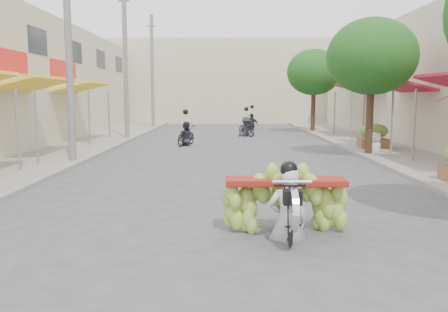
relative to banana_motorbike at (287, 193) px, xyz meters
The scene contains 14 objects.
sidewalk_left 13.99m from the banana_motorbike, 124.56° to the left, with size 4.00×60.00×0.12m, color gray.
sidewalk_right 13.03m from the banana_motorbike, 62.17° to the left, with size 4.00×60.00×0.12m, color gray.
far_building 34.63m from the banana_motorbike, 91.54° to the left, with size 20.00×6.00×7.00m, color beige.
utility_pole_mid 11.10m from the banana_motorbike, 126.63° to the left, with size 0.60×0.24×8.00m.
utility_pole_far 18.91m from the banana_motorbike, 109.86° to the left, with size 0.60×0.24×8.00m.
utility_pole_back 27.45m from the banana_motorbike, 103.42° to the left, with size 0.60×0.24×8.00m.
street_tree_mid 11.82m from the banana_motorbike, 66.93° to the left, with size 3.40×3.40×5.25m.
street_tree_far 23.15m from the banana_motorbike, 78.75° to the left, with size 3.40×3.40×5.25m.
produce_crate_far 13.57m from the banana_motorbike, 67.13° to the left, with size 1.20×0.88×1.16m.
banana_motorbike is the anchor object (origin of this frame).
pedestrian 12.29m from the banana_motorbike, 66.07° to the left, with size 0.85×0.81×1.50m.
bg_motorbike_a 14.75m from the banana_motorbike, 101.45° to the left, with size 1.12×1.77×1.95m.
bg_motorbike_b 19.48m from the banana_motorbike, 89.67° to the left, with size 1.22×1.67×1.95m.
bg_motorbike_c 25.08m from the banana_motorbike, 88.33° to the left, with size 1.02×1.85×1.95m.
Camera 1 is at (-0.07, -4.21, 2.33)m, focal length 38.00 mm.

